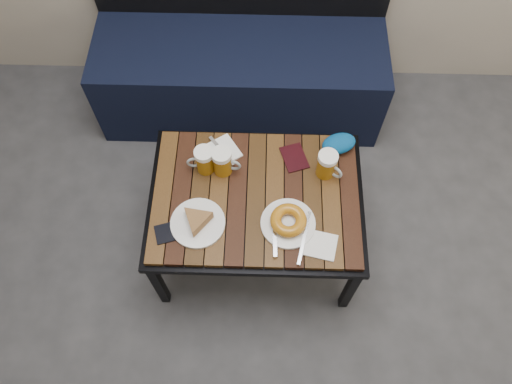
{
  "coord_description": "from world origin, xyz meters",
  "views": [
    {
      "loc": [
        -0.17,
        0.04,
        2.18
      ],
      "look_at": [
        -0.19,
        0.94,
        0.5
      ],
      "focal_mm": 35.0,
      "sensor_mm": 36.0,
      "label": 1
    }
  ],
  "objects_px": {
    "passport_burgundy": "(294,158)",
    "plate_bagel": "(288,222)",
    "beer_mug_left": "(204,160)",
    "beer_mug_right": "(327,165)",
    "bench": "(241,68)",
    "passport_navy": "(170,232)",
    "cafe_table": "(256,201)",
    "plate_pie": "(197,221)",
    "knit_pouch": "(339,144)",
    "beer_mug_centre": "(223,162)"
  },
  "relations": [
    {
      "from": "beer_mug_left",
      "to": "passport_navy",
      "type": "distance_m",
      "value": 0.31
    },
    {
      "from": "plate_pie",
      "to": "passport_burgundy",
      "type": "distance_m",
      "value": 0.47
    },
    {
      "from": "cafe_table",
      "to": "knit_pouch",
      "type": "distance_m",
      "value": 0.41
    },
    {
      "from": "beer_mug_centre",
      "to": "beer_mug_left",
      "type": "bearing_deg",
      "value": -174.83
    },
    {
      "from": "passport_burgundy",
      "to": "beer_mug_centre",
      "type": "bearing_deg",
      "value": 174.28
    },
    {
      "from": "beer_mug_centre",
      "to": "knit_pouch",
      "type": "xyz_separation_m",
      "value": [
        0.46,
        0.12,
        -0.03
      ]
    },
    {
      "from": "beer_mug_right",
      "to": "passport_navy",
      "type": "height_order",
      "value": "beer_mug_right"
    },
    {
      "from": "passport_navy",
      "to": "plate_pie",
      "type": "bearing_deg",
      "value": 92.92
    },
    {
      "from": "cafe_table",
      "to": "plate_bagel",
      "type": "distance_m",
      "value": 0.18
    },
    {
      "from": "plate_pie",
      "to": "knit_pouch",
      "type": "height_order",
      "value": "knit_pouch"
    },
    {
      "from": "beer_mug_left",
      "to": "passport_burgundy",
      "type": "relative_size",
      "value": 0.97
    },
    {
      "from": "beer_mug_centre",
      "to": "passport_navy",
      "type": "bearing_deg",
      "value": -113.97
    },
    {
      "from": "beer_mug_left",
      "to": "beer_mug_centre",
      "type": "distance_m",
      "value": 0.07
    },
    {
      "from": "cafe_table",
      "to": "knit_pouch",
      "type": "xyz_separation_m",
      "value": [
        0.33,
        0.23,
        0.07
      ]
    },
    {
      "from": "beer_mug_centre",
      "to": "passport_burgundy",
      "type": "xyz_separation_m",
      "value": [
        0.28,
        0.06,
        -0.06
      ]
    },
    {
      "from": "cafe_table",
      "to": "beer_mug_left",
      "type": "xyz_separation_m",
      "value": [
        -0.2,
        0.12,
        0.1
      ]
    },
    {
      "from": "passport_navy",
      "to": "beer_mug_left",
      "type": "bearing_deg",
      "value": 141.21
    },
    {
      "from": "passport_navy",
      "to": "knit_pouch",
      "type": "height_order",
      "value": "knit_pouch"
    },
    {
      "from": "bench",
      "to": "passport_navy",
      "type": "bearing_deg",
      "value": -102.35
    },
    {
      "from": "cafe_table",
      "to": "plate_bagel",
      "type": "bearing_deg",
      "value": -44.28
    },
    {
      "from": "cafe_table",
      "to": "knit_pouch",
      "type": "bearing_deg",
      "value": 35.0
    },
    {
      "from": "bench",
      "to": "plate_bagel",
      "type": "distance_m",
      "value": 1.0
    },
    {
      "from": "passport_burgundy",
      "to": "plate_bagel",
      "type": "bearing_deg",
      "value": -113.67
    },
    {
      "from": "bench",
      "to": "passport_burgundy",
      "type": "distance_m",
      "value": 0.73
    },
    {
      "from": "plate_pie",
      "to": "passport_burgundy",
      "type": "bearing_deg",
      "value": 39.65
    },
    {
      "from": "bench",
      "to": "plate_bagel",
      "type": "bearing_deg",
      "value": -76.74
    },
    {
      "from": "beer_mug_left",
      "to": "plate_pie",
      "type": "bearing_deg",
      "value": 81.6
    },
    {
      "from": "bench",
      "to": "plate_pie",
      "type": "xyz_separation_m",
      "value": [
        -0.11,
        -0.95,
        0.22
      ]
    },
    {
      "from": "cafe_table",
      "to": "passport_burgundy",
      "type": "distance_m",
      "value": 0.24
    },
    {
      "from": "cafe_table",
      "to": "beer_mug_right",
      "type": "relative_size",
      "value": 6.78
    },
    {
      "from": "beer_mug_left",
      "to": "passport_burgundy",
      "type": "xyz_separation_m",
      "value": [
        0.35,
        0.06,
        -0.06
      ]
    },
    {
      "from": "bench",
      "to": "passport_navy",
      "type": "xyz_separation_m",
      "value": [
        -0.22,
        -0.99,
        0.2
      ]
    },
    {
      "from": "beer_mug_centre",
      "to": "passport_burgundy",
      "type": "distance_m",
      "value": 0.29
    },
    {
      "from": "passport_navy",
      "to": "passport_burgundy",
      "type": "bearing_deg",
      "value": 108.86
    },
    {
      "from": "beer_mug_right",
      "to": "plate_bagel",
      "type": "xyz_separation_m",
      "value": [
        -0.15,
        -0.23,
        -0.04
      ]
    },
    {
      "from": "cafe_table",
      "to": "bench",
      "type": "bearing_deg",
      "value": 96.88
    },
    {
      "from": "bench",
      "to": "beer_mug_right",
      "type": "xyz_separation_m",
      "value": [
        0.37,
        -0.72,
        0.26
      ]
    },
    {
      "from": "beer_mug_centre",
      "to": "beer_mug_right",
      "type": "height_order",
      "value": "same"
    },
    {
      "from": "beer_mug_left",
      "to": "beer_mug_right",
      "type": "bearing_deg",
      "value": 172.97
    },
    {
      "from": "knit_pouch",
      "to": "plate_bagel",
      "type": "bearing_deg",
      "value": -120.3
    },
    {
      "from": "knit_pouch",
      "to": "passport_burgundy",
      "type": "bearing_deg",
      "value": -162.99
    },
    {
      "from": "beer_mug_left",
      "to": "knit_pouch",
      "type": "height_order",
      "value": "beer_mug_left"
    },
    {
      "from": "cafe_table",
      "to": "beer_mug_left",
      "type": "height_order",
      "value": "beer_mug_left"
    },
    {
      "from": "cafe_table",
      "to": "beer_mug_centre",
      "type": "bearing_deg",
      "value": 139.88
    },
    {
      "from": "cafe_table",
      "to": "passport_burgundy",
      "type": "xyz_separation_m",
      "value": [
        0.15,
        0.18,
        0.05
      ]
    },
    {
      "from": "beer_mug_centre",
      "to": "knit_pouch",
      "type": "distance_m",
      "value": 0.48
    },
    {
      "from": "passport_burgundy",
      "to": "bench",
      "type": "bearing_deg",
      "value": 92.49
    },
    {
      "from": "beer_mug_centre",
      "to": "beer_mug_right",
      "type": "xyz_separation_m",
      "value": [
        0.4,
        -0.0,
        -0.0
      ]
    },
    {
      "from": "bench",
      "to": "beer_mug_centre",
      "type": "xyz_separation_m",
      "value": [
        -0.03,
        -0.71,
        0.26
      ]
    },
    {
      "from": "passport_burgundy",
      "to": "knit_pouch",
      "type": "xyz_separation_m",
      "value": [
        0.18,
        0.05,
        0.03
      ]
    }
  ]
}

